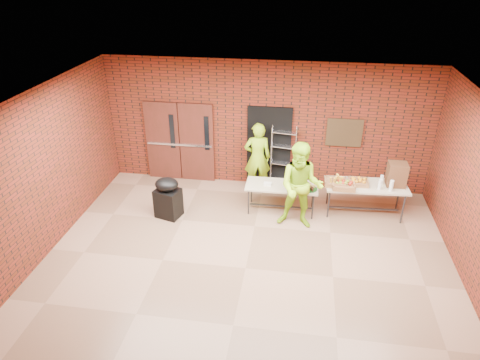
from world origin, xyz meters
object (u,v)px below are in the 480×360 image
(wire_rack, at_px, (283,158))
(coffee_dispenser, at_px, (397,174))
(volunteer_woman, at_px, (257,158))
(table_left, at_px, (282,187))
(table_right, at_px, (366,187))
(volunteer_man, at_px, (301,186))
(covered_grill, at_px, (168,197))

(wire_rack, bearing_deg, coffee_dispenser, -9.73)
(volunteer_woman, bearing_deg, table_left, 116.13)
(table_right, bearing_deg, coffee_dispenser, 4.57)
(wire_rack, bearing_deg, volunteer_man, -65.38)
(coffee_dispenser, relative_size, covered_grill, 0.55)
(table_left, bearing_deg, covered_grill, -166.51)
(table_left, xyz_separation_m, coffee_dispenser, (2.52, 0.25, 0.40))
(table_right, xyz_separation_m, volunteer_woman, (-2.56, 0.73, 0.22))
(table_right, height_order, coffee_dispenser, coffee_dispenser)
(coffee_dispenser, bearing_deg, covered_grill, -170.21)
(covered_grill, height_order, volunteer_woman, volunteer_woman)
(volunteer_woman, distance_m, volunteer_man, 1.82)
(covered_grill, bearing_deg, volunteer_woman, 55.09)
(volunteer_woman, bearing_deg, coffee_dispenser, 157.91)
(table_right, bearing_deg, covered_grill, -173.09)
(table_right, distance_m, volunteer_woman, 2.67)
(wire_rack, distance_m, table_left, 1.13)
(coffee_dispenser, distance_m, covered_grill, 5.14)
(wire_rack, distance_m, coffee_dispenser, 2.71)
(wire_rack, relative_size, volunteer_woman, 0.92)
(wire_rack, height_order, volunteer_man, volunteer_man)
(table_right, xyz_separation_m, covered_grill, (-4.41, -0.78, -0.20))
(volunteer_woman, xyz_separation_m, volunteer_man, (1.09, -1.46, 0.08))
(table_left, distance_m, coffee_dispenser, 2.56)
(coffee_dispenser, bearing_deg, wire_rack, 161.46)
(wire_rack, distance_m, volunteer_man, 1.75)
(table_right, relative_size, covered_grill, 1.92)
(coffee_dispenser, bearing_deg, table_right, -172.26)
(coffee_dispenser, distance_m, volunteer_man, 2.24)
(volunteer_man, bearing_deg, coffee_dispenser, 26.66)
(table_left, xyz_separation_m, volunteer_woman, (-0.67, 0.89, 0.29))
(coffee_dispenser, xyz_separation_m, volunteer_man, (-2.09, -0.82, -0.03))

